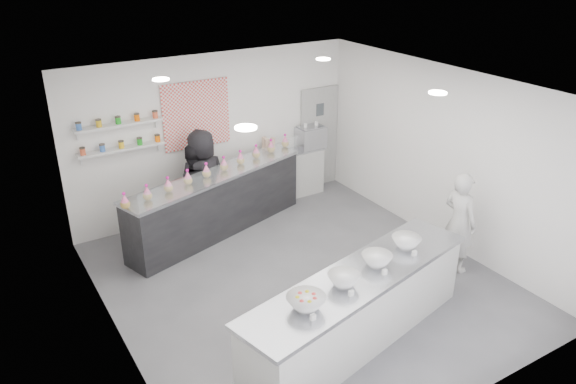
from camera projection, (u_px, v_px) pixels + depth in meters
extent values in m
plane|color=#515156|center=(303.00, 282.00, 8.60)|extent=(6.00, 6.00, 0.00)
plane|color=white|center=(305.00, 89.00, 7.36)|extent=(6.00, 6.00, 0.00)
plane|color=white|center=(215.00, 135.00, 10.31)|extent=(5.50, 0.00, 5.50)
plane|color=white|center=(110.00, 243.00, 6.67)|extent=(0.00, 6.00, 6.00)
plane|color=white|center=(443.00, 157.00, 9.29)|extent=(0.00, 6.00, 6.00)
cube|color=#999996|center=(319.00, 138.00, 11.57)|extent=(0.88, 0.04, 2.10)
cube|color=#E13C35|center=(196.00, 115.00, 9.94)|extent=(1.25, 0.03, 1.20)
cube|color=silver|center=(122.00, 149.00, 9.36)|extent=(1.45, 0.22, 0.04)
cube|color=silver|center=(118.00, 124.00, 9.19)|extent=(1.45, 0.22, 0.04)
cylinder|color=white|center=(246.00, 128.00, 5.93)|extent=(0.24, 0.24, 0.02)
cylinder|color=white|center=(438.00, 93.00, 7.26)|extent=(0.24, 0.24, 0.02)
cylinder|color=white|center=(161.00, 79.00, 7.95)|extent=(0.24, 0.24, 0.02)
cylinder|color=white|center=(323.00, 59.00, 9.28)|extent=(0.24, 0.24, 0.02)
cube|color=#B4B5AF|center=(358.00, 308.00, 7.16)|extent=(3.73, 1.62, 0.99)
cube|color=black|center=(217.00, 203.00, 9.84)|extent=(3.64, 1.70, 1.12)
cube|color=white|center=(228.00, 170.00, 9.36)|extent=(3.40, 1.07, 0.30)
cube|color=#B4B5AF|center=(293.00, 173.00, 11.30)|extent=(1.29, 0.41, 0.96)
cube|color=#93969E|center=(311.00, 137.00, 11.22)|extent=(0.56, 0.38, 0.42)
imported|color=beige|center=(459.00, 222.00, 8.65)|extent=(0.42, 0.61, 1.62)
imported|color=black|center=(194.00, 187.00, 9.88)|extent=(0.94, 0.84, 1.60)
imported|color=black|center=(203.00, 180.00, 9.89)|extent=(0.91, 0.60, 1.83)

